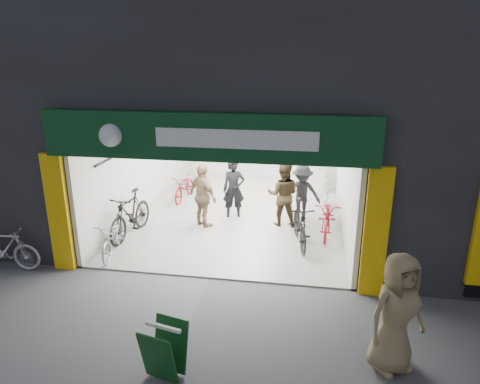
% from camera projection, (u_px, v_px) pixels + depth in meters
% --- Properties ---
extents(ground, '(60.00, 60.00, 0.00)m').
position_uv_depth(ground, '(210.00, 279.00, 9.01)').
color(ground, '#56565B').
rests_on(ground, ground).
extents(building, '(17.00, 10.27, 8.00)m').
position_uv_depth(building, '(277.00, 61.00, 12.22)').
color(building, '#232326').
rests_on(building, ground).
extents(bike_left_front, '(0.86, 1.73, 0.87)m').
position_uv_depth(bike_left_front, '(113.00, 237.00, 10.00)').
color(bike_left_front, '#A1A2A6').
rests_on(bike_left_front, ground).
extents(bike_left_midfront, '(0.78, 2.05, 1.20)m').
position_uv_depth(bike_left_midfront, '(130.00, 215.00, 10.92)').
color(bike_left_midfront, black).
rests_on(bike_left_midfront, ground).
extents(bike_left_midback, '(0.66, 1.67, 0.86)m').
position_uv_depth(bike_left_midback, '(185.00, 187.00, 13.72)').
color(bike_left_midback, maroon).
rests_on(bike_left_midback, ground).
extents(bike_left_back, '(0.84, 1.80, 1.05)m').
position_uv_depth(bike_left_back, '(195.00, 172.00, 15.13)').
color(bike_left_back, '#B2B3B7').
rests_on(bike_left_back, ground).
extents(bike_right_front, '(0.85, 1.94, 1.13)m').
position_uv_depth(bike_right_front, '(300.00, 224.00, 10.43)').
color(bike_right_front, black).
rests_on(bike_right_front, ground).
extents(bike_right_mid, '(0.78, 1.88, 0.97)m').
position_uv_depth(bike_right_mid, '(328.00, 217.00, 11.08)').
color(bike_right_mid, maroon).
rests_on(bike_right_mid, ground).
extents(bike_right_back, '(0.55, 1.60, 0.94)m').
position_uv_depth(bike_right_back, '(326.00, 197.00, 12.67)').
color(bike_right_back, silver).
rests_on(bike_right_back, ground).
extents(parked_bike, '(1.65, 0.51, 0.98)m').
position_uv_depth(parked_bike, '(4.00, 249.00, 9.27)').
color(parked_bike, silver).
rests_on(parked_bike, ground).
extents(customer_a, '(0.71, 0.57, 1.72)m').
position_uv_depth(customer_a, '(234.00, 189.00, 12.10)').
color(customer_a, black).
rests_on(customer_a, ground).
extents(customer_b, '(0.88, 0.69, 1.78)m').
position_uv_depth(customer_b, '(283.00, 195.00, 11.54)').
color(customer_b, '#342817').
rests_on(customer_b, ground).
extents(customer_c, '(1.10, 0.72, 1.60)m').
position_uv_depth(customer_c, '(302.00, 193.00, 11.95)').
color(customer_c, black).
rests_on(customer_c, ground).
extents(customer_d, '(1.08, 0.98, 1.77)m').
position_uv_depth(customer_d, '(203.00, 197.00, 11.41)').
color(customer_d, '#8B7051').
rests_on(customer_d, ground).
extents(pedestrian_near, '(1.10, 0.98, 1.88)m').
position_uv_depth(pedestrian_near, '(396.00, 313.00, 6.20)').
color(pedestrian_near, '#8C7851').
rests_on(pedestrian_near, ground).
extents(sandwich_board, '(0.65, 0.67, 0.84)m').
position_uv_depth(sandwich_board, '(164.00, 350.00, 6.16)').
color(sandwich_board, '#104118').
rests_on(sandwich_board, ground).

